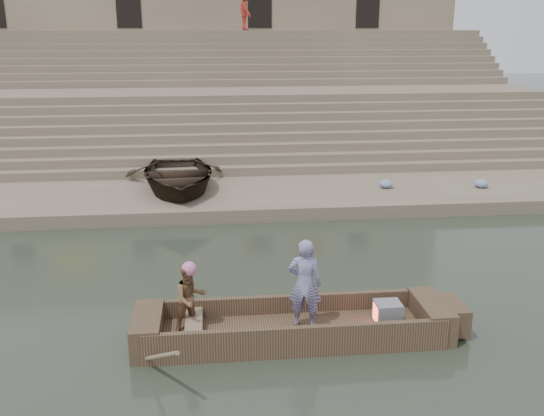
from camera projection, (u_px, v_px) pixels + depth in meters
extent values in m
plane|color=#263024|center=(104.00, 331.00, 11.03)|extent=(120.00, 120.00, 0.00)
cube|color=#81725C|center=(145.00, 201.00, 18.58)|extent=(32.00, 4.00, 0.40)
cube|color=#81725C|center=(160.00, 125.00, 25.37)|extent=(32.00, 3.00, 2.80)
cube|color=#81725C|center=(168.00, 81.00, 31.69)|extent=(32.00, 3.00, 5.20)
cube|color=#81725C|center=(151.00, 179.00, 20.68)|extent=(32.00, 0.50, 0.70)
cube|color=#81725C|center=(152.00, 171.00, 21.11)|extent=(32.00, 0.50, 1.00)
cube|color=#81725C|center=(153.00, 164.00, 21.55)|extent=(32.00, 0.50, 1.30)
cube|color=#81725C|center=(154.00, 157.00, 21.98)|extent=(32.00, 0.50, 1.60)
cube|color=#81725C|center=(155.00, 150.00, 22.41)|extent=(32.00, 0.50, 1.90)
cube|color=#81725C|center=(156.00, 144.00, 22.84)|extent=(32.00, 0.50, 2.20)
cube|color=#81725C|center=(156.00, 137.00, 23.28)|extent=(32.00, 0.50, 2.50)
cube|color=#81725C|center=(157.00, 131.00, 23.71)|extent=(32.00, 0.50, 2.80)
cube|color=#81725C|center=(163.00, 115.00, 27.00)|extent=(32.00, 0.50, 3.10)
cube|color=#81725C|center=(163.00, 110.00, 27.43)|extent=(32.00, 0.50, 3.40)
cube|color=#81725C|center=(164.00, 106.00, 27.86)|extent=(32.00, 0.50, 3.70)
cube|color=#81725C|center=(165.00, 101.00, 28.29)|extent=(32.00, 0.50, 4.00)
cube|color=#81725C|center=(165.00, 97.00, 28.73)|extent=(32.00, 0.50, 4.30)
cube|color=#81725C|center=(166.00, 93.00, 29.16)|extent=(32.00, 0.50, 4.60)
cube|color=#81725C|center=(166.00, 88.00, 29.59)|extent=(32.00, 0.50, 4.90)
cube|color=#81725C|center=(166.00, 84.00, 30.02)|extent=(32.00, 0.50, 5.20)
cube|color=tan|center=(170.00, 23.00, 34.63)|extent=(32.00, 5.00, 11.20)
cube|color=black|center=(128.00, 3.00, 31.80)|extent=(1.30, 0.18, 2.60)
cube|color=black|center=(260.00, 3.00, 32.51)|extent=(1.30, 0.18, 2.60)
cube|color=black|center=(368.00, 3.00, 33.12)|extent=(1.30, 0.18, 2.60)
cube|color=brown|center=(293.00, 333.00, 10.73)|extent=(5.00, 1.30, 0.22)
cube|color=brown|center=(298.00, 342.00, 10.10)|extent=(5.20, 0.12, 0.56)
cube|color=brown|center=(288.00, 309.00, 11.28)|extent=(5.20, 0.12, 0.56)
cube|color=brown|center=(148.00, 331.00, 10.42)|extent=(0.50, 1.30, 0.60)
cube|color=brown|center=(431.00, 317.00, 10.94)|extent=(0.50, 1.30, 0.60)
cube|color=brown|center=(452.00, 314.00, 10.97)|extent=(0.35, 0.90, 0.50)
cube|color=#937A5B|center=(194.00, 323.00, 10.47)|extent=(0.30, 1.20, 0.08)
cylinder|color=#937A5B|center=(152.00, 358.00, 9.58)|extent=(1.03, 2.10, 1.36)
sphere|color=pink|center=(189.00, 269.00, 10.29)|extent=(0.26, 0.26, 0.26)
imported|color=navy|center=(305.00, 284.00, 10.53)|extent=(0.69, 0.55, 1.65)
imported|color=#236934|center=(190.00, 298.00, 10.45)|extent=(0.73, 0.66, 1.22)
cube|color=slate|center=(388.00, 313.00, 10.82)|extent=(0.46, 0.42, 0.40)
cube|color=#E5593F|center=(376.00, 313.00, 10.80)|extent=(0.04, 0.34, 0.32)
imported|color=#2D2116|center=(177.00, 175.00, 18.97)|extent=(3.73, 4.94, 0.97)
imported|color=maroon|center=(246.00, 10.00, 30.21)|extent=(0.95, 1.37, 1.93)
ellipsoid|color=#3F5999|center=(481.00, 183.00, 19.30)|extent=(0.44, 0.44, 0.26)
ellipsoid|color=#3F5999|center=(386.00, 184.00, 19.26)|extent=(0.44, 0.44, 0.26)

